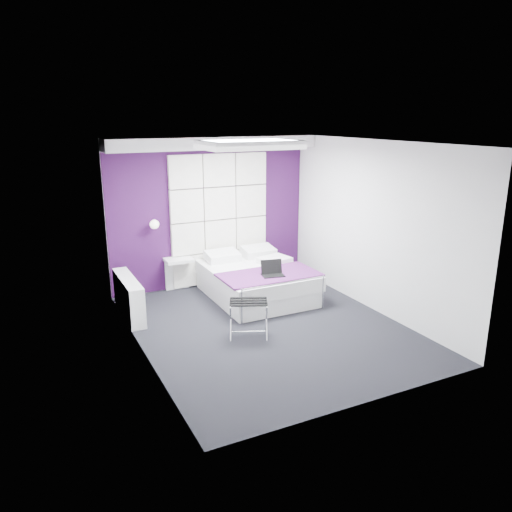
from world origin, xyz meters
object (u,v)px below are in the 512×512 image
at_px(radiator, 129,297).
at_px(bed, 256,281).
at_px(nightstand, 179,260).
at_px(wall_lamp, 154,224).
at_px(laptop, 272,272).
at_px(luggage_rack, 249,318).

distance_m(radiator, bed, 2.10).
bearing_deg(nightstand, bed, -37.42).
distance_m(radiator, nightstand, 1.28).
bearing_deg(wall_lamp, bed, -30.62).
bearing_deg(bed, wall_lamp, 149.38).
height_order(wall_lamp, laptop, wall_lamp).
distance_m(nightstand, laptop, 1.72).
bearing_deg(wall_lamp, laptop, -43.37).
relative_size(nightstand, laptop, 1.37).
bearing_deg(luggage_rack, bed, 84.47).
relative_size(wall_lamp, nightstand, 0.32).
relative_size(wall_lamp, radiator, 0.12).
height_order(radiator, bed, bed).
bearing_deg(luggage_rack, nightstand, 122.57).
bearing_deg(laptop, nightstand, 140.22).
bearing_deg(nightstand, laptop, -51.13).
bearing_deg(laptop, luggage_rack, -122.77).
xyz_separation_m(radiator, laptop, (2.10, -0.62, 0.28)).
relative_size(nightstand, luggage_rack, 0.91).
xyz_separation_m(wall_lamp, laptop, (1.46, -1.38, -0.64)).
bearing_deg(laptop, bed, 102.42).
bearing_deg(nightstand, luggage_rack, -82.11).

